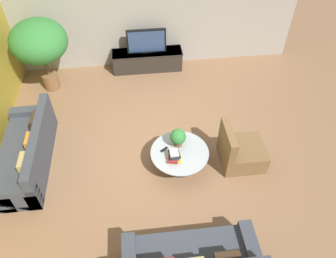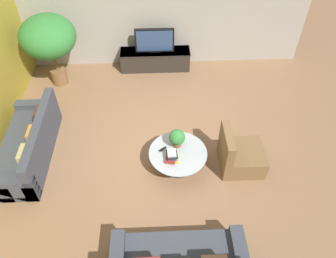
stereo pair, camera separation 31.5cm
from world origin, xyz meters
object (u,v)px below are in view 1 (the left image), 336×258
at_px(couch_by_wall, 27,153).
at_px(armchair_wicker, 240,152).
at_px(coffee_table, 180,156).
at_px(television, 146,41).
at_px(potted_palm_tall, 39,43).
at_px(potted_plant_tabletop, 178,137).
at_px(media_console, 147,60).

distance_m(couch_by_wall, armchair_wicker, 4.03).
xyz_separation_m(coffee_table, armchair_wicker, (1.16, -0.02, -0.00)).
height_order(television, potted_palm_tall, potted_palm_tall).
bearing_deg(television, coffee_table, -83.46).
xyz_separation_m(television, potted_plant_tabletop, (0.36, -3.07, -0.21)).
bearing_deg(couch_by_wall, potted_palm_tall, 177.28).
relative_size(couch_by_wall, armchair_wicker, 2.51).
distance_m(television, potted_palm_tall, 2.46).
distance_m(armchair_wicker, potted_palm_tall, 4.87).
distance_m(couch_by_wall, potted_palm_tall, 2.54).
xyz_separation_m(armchair_wicker, potted_palm_tall, (-3.89, 2.76, 0.96)).
bearing_deg(television, couch_by_wall, -130.71).
bearing_deg(armchair_wicker, potted_palm_tall, 54.67).
xyz_separation_m(couch_by_wall, potted_plant_tabletop, (2.84, -0.20, 0.31)).
relative_size(media_console, potted_plant_tabletop, 4.79).
height_order(television, potted_plant_tabletop, television).
distance_m(media_console, potted_plant_tabletop, 3.11).
bearing_deg(couch_by_wall, television, 139.29).
relative_size(coffee_table, potted_plant_tabletop, 2.93).
xyz_separation_m(media_console, television, (-0.00, -0.00, 0.54)).
distance_m(television, couch_by_wall, 3.83).
distance_m(television, armchair_wicker, 3.66).
distance_m(armchair_wicker, potted_plant_tabletop, 1.23).
xyz_separation_m(television, potted_palm_tall, (-2.36, -0.52, 0.43)).
bearing_deg(potted_plant_tabletop, media_console, 96.73).
height_order(media_console, television, television).
bearing_deg(couch_by_wall, armchair_wicker, 84.18).
relative_size(coffee_table, armchair_wicker, 1.26).
xyz_separation_m(media_console, potted_plant_tabletop, (0.36, -3.08, 0.33)).
bearing_deg(potted_plant_tabletop, couch_by_wall, 175.97).
bearing_deg(potted_palm_tall, media_console, 12.51).
relative_size(media_console, television, 1.85).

